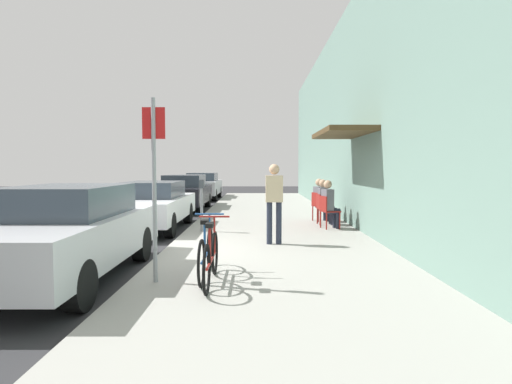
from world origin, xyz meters
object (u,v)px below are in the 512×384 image
bicycle_0 (211,258)px  seated_patron_0 (329,203)px  parking_meter (202,201)px  cafe_chair_1 (322,207)px  street_sign (154,175)px  parked_car_2 (184,192)px  seated_patron_1 (325,200)px  parked_car_3 (202,186)px  pedestrian_standing (274,197)px  parked_car_0 (66,232)px  parked_car_1 (152,204)px  bicycle_1 (206,253)px  cafe_chair_0 (327,210)px  seated_patron_2 (321,198)px  cafe_chair_2 (319,205)px

bicycle_0 → seated_patron_0: (2.59, 5.25, 0.34)m
parking_meter → cafe_chair_1: 3.52m
street_sign → seated_patron_0: 6.22m
seated_patron_0 → parked_car_2: bearing=129.6°
bicycle_0 → seated_patron_1: bearing=66.7°
bicycle_0 → parked_car_3: bearing=97.8°
parked_car_3 → pedestrian_standing: 14.31m
parked_car_0 → parked_car_1: bearing=90.0°
parked_car_2 → bicycle_0: 11.40m
parked_car_2 → seated_patron_0: parked_car_2 is taller
parked_car_0 → pedestrian_standing: size_ratio=2.59×
street_sign → parked_car_3: bearing=95.1°
parked_car_3 → seated_patron_0: parked_car_3 is taller
bicycle_1 → parked_car_2: bearing=101.5°
parked_car_0 → seated_patron_1: parked_car_0 is taller
bicycle_1 → pedestrian_standing: 2.96m
seated_patron_0 → pedestrian_standing: pedestrian_standing is taller
street_sign → bicycle_1: size_ratio=1.52×
bicycle_1 → pedestrian_standing: bearing=67.1°
parked_car_1 → seated_patron_1: (4.89, 0.15, 0.11)m
street_sign → cafe_chair_0: street_sign is taller
parking_meter → seated_patron_1: 3.57m
parking_meter → cafe_chair_1: bearing=20.8°
parking_meter → seated_patron_2: 3.90m
cafe_chair_2 → parked_car_0: bearing=-128.2°
parked_car_0 → cafe_chair_1: 7.26m
parked_car_0 → street_sign: bearing=-18.6°
parked_car_2 → pedestrian_standing: 8.82m
parked_car_1 → bicycle_1: parked_car_1 is taller
parked_car_1 → parked_car_2: (0.00, 5.30, 0.04)m
cafe_chair_1 → street_sign: bearing=-119.4°
parking_meter → pedestrian_standing: bearing=-44.8°
bicycle_1 → seated_patron_0: 5.61m
parked_car_1 → cafe_chair_1: parked_car_1 is taller
parked_car_3 → seated_patron_2: parked_car_3 is taller
seated_patron_0 → seated_patron_2: size_ratio=1.00×
seated_patron_0 → bicycle_0: bearing=-116.2°
street_sign → pedestrian_standing: size_ratio=1.53×
seated_patron_2 → street_sign: bearing=-117.0°
cafe_chair_2 → seated_patron_2: (0.06, 0.02, 0.19)m
parking_meter → bicycle_0: size_ratio=0.77×
parked_car_0 → parking_meter: parked_car_0 is taller
parked_car_3 → seated_patron_2: size_ratio=3.41×
parked_car_3 → cafe_chair_1: 11.93m
parking_meter → seated_patron_0: parking_meter is taller
parked_car_2 → seated_patron_1: size_ratio=3.41×
bicycle_0 → seated_patron_2: (2.59, 6.76, 0.34)m
seated_patron_0 → pedestrian_standing: bearing=-125.1°
street_sign → cafe_chair_2: street_sign is taller
parking_meter → cafe_chair_2: (3.29, 1.98, -0.26)m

